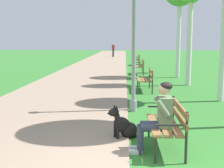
# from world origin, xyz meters

# --- Properties ---
(paved_path) EXTENTS (4.33, 60.00, 0.04)m
(paved_path) POSITION_xyz_m (-2.39, 24.00, 0.02)
(paved_path) COLOR gray
(paved_path) RESTS_ON ground
(park_bench_near) EXTENTS (0.55, 1.50, 0.85)m
(park_bench_near) POSITION_xyz_m (0.48, 1.28, 0.51)
(park_bench_near) COLOR olive
(park_bench_near) RESTS_ON ground
(park_bench_mid) EXTENTS (0.55, 1.50, 0.85)m
(park_bench_mid) POSITION_xyz_m (0.51, 7.80, 0.51)
(park_bench_mid) COLOR olive
(park_bench_mid) RESTS_ON ground
(park_bench_far) EXTENTS (0.55, 1.50, 0.85)m
(park_bench_far) POSITION_xyz_m (0.55, 13.88, 0.51)
(park_bench_far) COLOR olive
(park_bench_far) RESTS_ON ground
(park_bench_furthest) EXTENTS (0.55, 1.50, 0.85)m
(park_bench_furthest) POSITION_xyz_m (0.62, 20.40, 0.51)
(park_bench_furthest) COLOR olive
(park_bench_furthest) RESTS_ON ground
(person_seated_on_near_bench) EXTENTS (0.74, 0.49, 1.25)m
(person_seated_on_near_bench) POSITION_xyz_m (0.27, 1.09, 0.68)
(person_seated_on_near_bench) COLOR #33384C
(person_seated_on_near_bench) RESTS_ON ground
(dog_black) EXTENTS (0.77, 0.49, 0.71)m
(dog_black) POSITION_xyz_m (-0.31, 1.84, 0.26)
(dog_black) COLOR black
(dog_black) RESTS_ON ground
(lamp_post_near) EXTENTS (0.24, 0.24, 3.98)m
(lamp_post_near) POSITION_xyz_m (-0.07, 4.30, 2.06)
(lamp_post_near) COLOR gray
(lamp_post_near) RESTS_ON ground
(pedestrian_distant) EXTENTS (0.32, 0.22, 1.65)m
(pedestrian_distant) POSITION_xyz_m (-1.70, 32.40, 0.84)
(pedestrian_distant) COLOR #383842
(pedestrian_distant) RESTS_ON ground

